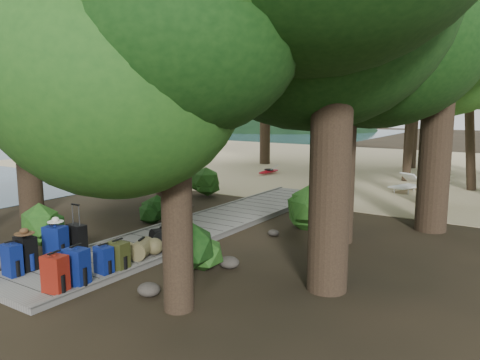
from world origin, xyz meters
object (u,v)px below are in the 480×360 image
Objects in this scene: kayak at (269,171)px; sun_lounger at (405,183)px; backpack_right_c at (104,258)px; duffel_right_black at (168,237)px; duffel_right_khaki at (142,249)px; lone_suitcase_on_sand at (327,180)px; backpack_left_b at (26,251)px; suitcase_on_boardwalk at (77,240)px; backpack_left_a at (12,258)px; backpack_right_d at (118,254)px; backpack_right_a at (55,272)px; backpack_right_b at (77,265)px; backpack_left_c at (56,242)px.

kayak is 6.84m from sun_lounger.
backpack_right_c is 0.29× the size of sun_lounger.
duffel_right_black reaches higher than kayak.
lone_suitcase_on_sand is at bearing 67.72° from duffel_right_khaki.
suitcase_on_boardwalk is (0.07, 1.15, -0.04)m from backpack_left_b.
duffel_right_black is at bearing 66.02° from backpack_left_b.
backpack_left_a is 1.16× the size of backpack_right_c.
backpack_right_c is (1.43, 0.72, -0.08)m from backpack_left_b.
backpack_left_b is 1.01× the size of duffel_right_black.
suitcase_on_boardwalk reaches higher than backpack_right_d.
backpack_left_a reaches higher than duffel_right_black.
backpack_left_b is 1.16m from suitcase_on_boardwalk.
backpack_left_a reaches higher than lone_suitcase_on_sand.
lone_suitcase_on_sand is (1.15, 12.23, -0.14)m from backpack_left_b.
sun_lounger is at bearing 99.24° from duffel_right_black.
backpack_right_c reaches higher than duffel_right_khaki.
backpack_left_b is 2.98m from duffel_right_black.
backpack_left_b reaches higher than backpack_right_a.
backpack_right_a is at bearing -101.26° from backpack_right_b.
backpack_right_a is 1.41m from backpack_right_d.
duffel_right_black is at bearing 70.36° from backpack_left_a.
backpack_left_c is at bearing 134.75° from backpack_right_a.
backpack_left_a reaches higher than kayak.
backpack_left_a is at bearing -89.35° from duffel_right_black.
backpack_right_c reaches higher than kayak.
backpack_left_a is at bearing 168.84° from backpack_right_a.
backpack_right_a is 0.98× the size of duffel_right_black.
backpack_left_c is at bearing -93.92° from suitcase_on_boardwalk.
suitcase_on_boardwalk is (-1.30, -0.64, 0.14)m from duffel_right_khaki.
lone_suitcase_on_sand is at bearing 85.27° from backpack_right_b.
kayak is (-2.90, 13.32, -0.28)m from suitcase_on_boardwalk.
duffel_right_black is at bearing 54.55° from suitcase_on_boardwalk.
backpack_left_a is 0.91× the size of backpack_left_b.
backpack_right_c is 12.89m from sun_lounger.
duffel_right_khaki is at bearing 87.97° from backpack_right_b.
backpack_left_c is 1.10× the size of duffel_right_black.
backpack_left_c reaches higher than backpack_right_b.
backpack_left_b is at bearing 105.92° from backpack_left_a.
backpack_right_d is (0.02, 1.41, -0.06)m from backpack_right_a.
backpack_left_a is 1.02× the size of lone_suitcase_on_sand.
backpack_right_b reaches higher than suitcase_on_boardwalk.
backpack_left_a is at bearing -171.21° from backpack_right_b.
kayak is (-2.90, 14.81, -0.29)m from backpack_left_a.
backpack_left_c is at bearing -163.97° from duffel_right_khaki.
backpack_right_b is 0.68m from backpack_right_c.
backpack_right_a is 2.07m from suitcase_on_boardwalk.
kayak is (-2.82, 14.47, -0.32)m from backpack_left_b.
backpack_left_b is 1.00× the size of backpack_right_b.
duffel_right_khaki is (1.29, 2.13, -0.15)m from backpack_left_a.
backpack_right_b reaches higher than lone_suitcase_on_sand.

